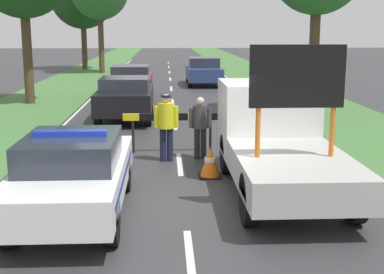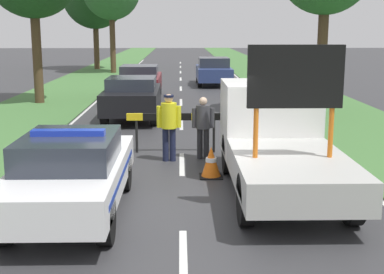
{
  "view_description": "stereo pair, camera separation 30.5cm",
  "coord_description": "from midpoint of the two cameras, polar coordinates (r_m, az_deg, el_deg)",
  "views": [
    {
      "loc": [
        -0.34,
        -9.98,
        3.31
      ],
      "look_at": [
        0.21,
        0.81,
        1.1
      ],
      "focal_mm": 50.0,
      "sensor_mm": 36.0,
      "label": 1
    },
    {
      "loc": [
        -0.04,
        -9.99,
        3.31
      ],
      "look_at": [
        0.21,
        0.81,
        1.1
      ],
      "focal_mm": 50.0,
      "sensor_mm": 36.0,
      "label": 2
    }
  ],
  "objects": [
    {
      "name": "ground_plane",
      "position": [
        10.52,
        -0.19,
        -6.77
      ],
      "size": [
        160.0,
        160.0,
        0.0
      ],
      "primitive_type": "plane",
      "color": "#333335"
    },
    {
      "name": "lane_markings",
      "position": [
        25.72,
        -0.85,
        4.19
      ],
      "size": [
        7.84,
        61.73,
        0.01
      ],
      "color": "silver",
      "rests_on": "ground"
    },
    {
      "name": "grass_verge_left",
      "position": [
        30.73,
        -12.3,
        5.16
      ],
      "size": [
        4.14,
        120.0,
        0.03
      ],
      "color": "#427038",
      "rests_on": "ground"
    },
    {
      "name": "grass_verge_right",
      "position": [
        30.8,
        10.43,
        5.25
      ],
      "size": [
        4.14,
        120.0,
        0.03
      ],
      "color": "#427038",
      "rests_on": "ground"
    },
    {
      "name": "police_car",
      "position": [
        9.77,
        -11.85,
        -3.67
      ],
      "size": [
        1.82,
        4.67,
        1.58
      ],
      "rotation": [
        0.0,
        0.0,
        0.06
      ],
      "color": "white",
      "rests_on": "ground"
    },
    {
      "name": "work_truck",
      "position": [
        11.36,
        9.77,
        0.01
      ],
      "size": [
        2.07,
        5.35,
        3.03
      ],
      "rotation": [
        0.0,
        0.0,
        3.08
      ],
      "color": "white",
      "rests_on": "ground"
    },
    {
      "name": "road_barrier",
      "position": [
        14.33,
        -1.19,
        1.79
      ],
      "size": [
        2.6,
        0.08,
        1.07
      ],
      "rotation": [
        0.0,
        0.0,
        0.03
      ],
      "color": "black",
      "rests_on": "ground"
    },
    {
      "name": "police_officer",
      "position": [
        13.36,
        -1.83,
        1.66
      ],
      "size": [
        0.61,
        0.39,
        1.7
      ],
      "rotation": [
        0.0,
        0.0,
        3.27
      ],
      "color": "#191E38",
      "rests_on": "ground"
    },
    {
      "name": "pedestrian_civilian",
      "position": [
        13.61,
        1.84,
        1.52
      ],
      "size": [
        0.57,
        0.36,
        1.6
      ],
      "rotation": [
        0.0,
        0.0,
        -0.5
      ],
      "color": "#232326",
      "rests_on": "ground"
    },
    {
      "name": "traffic_cone_near_police",
      "position": [
        12.04,
        2.77,
        -2.68
      ],
      "size": [
        0.51,
        0.51,
        0.71
      ],
      "color": "black",
      "rests_on": "ground"
    },
    {
      "name": "traffic_cone_centre_front",
      "position": [
        14.25,
        5.31,
        -0.52
      ],
      "size": [
        0.5,
        0.5,
        0.68
      ],
      "color": "black",
      "rests_on": "ground"
    },
    {
      "name": "queued_car_sedan_black",
      "position": [
        19.63,
        -5.96,
        4.26
      ],
      "size": [
        1.93,
        4.18,
        1.56
      ],
      "rotation": [
        0.0,
        0.0,
        3.14
      ],
      "color": "black",
      "rests_on": "ground"
    },
    {
      "name": "queued_car_wagon_maroon",
      "position": [
        25.67,
        -5.24,
        5.96
      ],
      "size": [
        1.93,
        4.45,
        1.57
      ],
      "rotation": [
        0.0,
        0.0,
        3.14
      ],
      "color": "maroon",
      "rests_on": "ground"
    },
    {
      "name": "queued_car_hatch_blue",
      "position": [
        31.65,
        2.59,
        7.05
      ],
      "size": [
        1.94,
        4.6,
        1.61
      ],
      "rotation": [
        0.0,
        0.0,
        3.14
      ],
      "color": "navy",
      "rests_on": "ground"
    }
  ]
}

